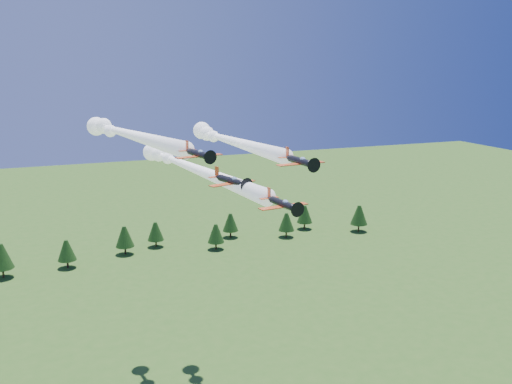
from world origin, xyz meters
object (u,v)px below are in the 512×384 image
object	(u,v)px
plane_lead	(189,166)
plane_slot	(231,181)
plane_left	(126,133)
plane_right	(229,140)

from	to	relation	value
plane_lead	plane_slot	size ratio (longest dim) A/B	6.72
plane_left	plane_right	world-z (taller)	plane_left
plane_lead	plane_left	world-z (taller)	plane_left
plane_slot	plane_lead	bearing A→B (deg)	79.23
plane_lead	plane_left	bearing A→B (deg)	165.35
plane_slot	plane_right	bearing A→B (deg)	55.99
plane_lead	plane_slot	bearing A→B (deg)	-92.63
plane_lead	plane_left	xyz separation A→B (m)	(-10.80, 1.31, 6.35)
plane_left	plane_slot	world-z (taller)	plane_left
plane_right	plane_slot	size ratio (longest dim) A/B	5.50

